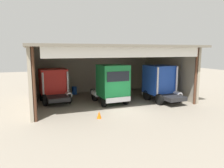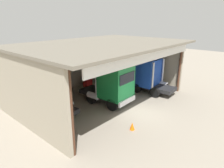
{
  "view_description": "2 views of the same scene",
  "coord_description": "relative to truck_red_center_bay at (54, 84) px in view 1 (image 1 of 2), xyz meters",
  "views": [
    {
      "loc": [
        -7.37,
        -15.72,
        5.04
      ],
      "look_at": [
        0.0,
        3.42,
        1.86
      ],
      "focal_mm": 34.67,
      "sensor_mm": 36.0,
      "label": 1
    },
    {
      "loc": [
        -12.95,
        -7.86,
        7.5
      ],
      "look_at": [
        0.0,
        3.42,
        1.86
      ],
      "focal_mm": 31.81,
      "sensor_mm": 36.0,
      "label": 2
    }
  ],
  "objects": [
    {
      "name": "truck_red_center_bay",
      "position": [
        0.0,
        0.0,
        0.0
      ],
      "size": [
        2.88,
        4.73,
        3.22
      ],
      "rotation": [
        0.0,
        0.0,
        0.06
      ],
      "color": "red",
      "rests_on": "ground"
    },
    {
      "name": "truck_green_left_bay",
      "position": [
        4.95,
        -3.0,
        0.22
      ],
      "size": [
        2.83,
        5.28,
        3.74
      ],
      "rotation": [
        0.0,
        0.0,
        3.19
      ],
      "color": "#197F3D",
      "rests_on": "ground"
    },
    {
      "name": "workshop_shed",
      "position": [
        5.14,
        -0.41,
        2.11
      ],
      "size": [
        15.32,
        10.86,
        5.5
      ],
      "color": "#9E937F",
      "rests_on": "ground"
    },
    {
      "name": "ground_plane",
      "position": [
        5.14,
        -6.14,
        -1.73
      ],
      "size": [
        80.0,
        80.0,
        0.0
      ],
      "primitive_type": "plane",
      "color": "gray",
      "rests_on": "ground"
    },
    {
      "name": "traffic_cone",
      "position": [
        2.48,
        -6.93,
        -1.45
      ],
      "size": [
        0.36,
        0.36,
        0.56
      ],
      "primitive_type": "cone",
      "color": "orange",
      "rests_on": "ground"
    },
    {
      "name": "tool_cart",
      "position": [
        6.84,
        2.51,
        -1.23
      ],
      "size": [
        0.9,
        0.6,
        1.0
      ],
      "primitive_type": "cube",
      "color": "red",
      "rests_on": "ground"
    },
    {
      "name": "oil_drum",
      "position": [
        2.55,
        2.73,
        -1.28
      ],
      "size": [
        0.58,
        0.58,
        0.89
      ],
      "primitive_type": "cylinder",
      "color": "#194CB2",
      "rests_on": "ground"
    },
    {
      "name": "truck_blue_center_left_bay",
      "position": [
        10.03,
        -3.53,
        0.15
      ],
      "size": [
        2.76,
        4.61,
        3.56
      ],
      "rotation": [
        0.0,
        0.0,
        0.04
      ],
      "color": "#1E47B7",
      "rests_on": "ground"
    }
  ]
}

